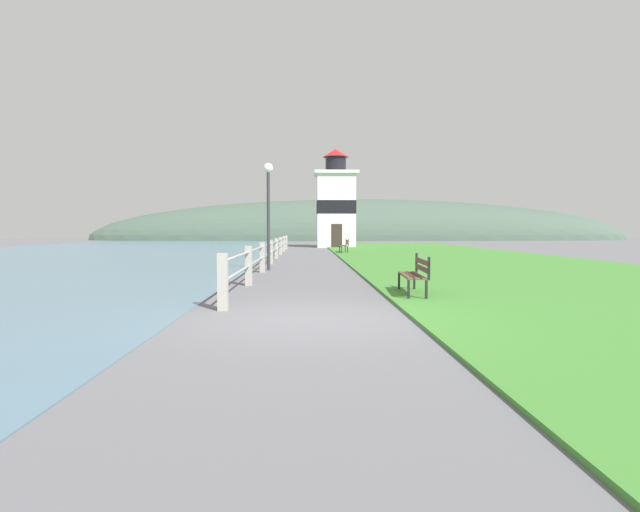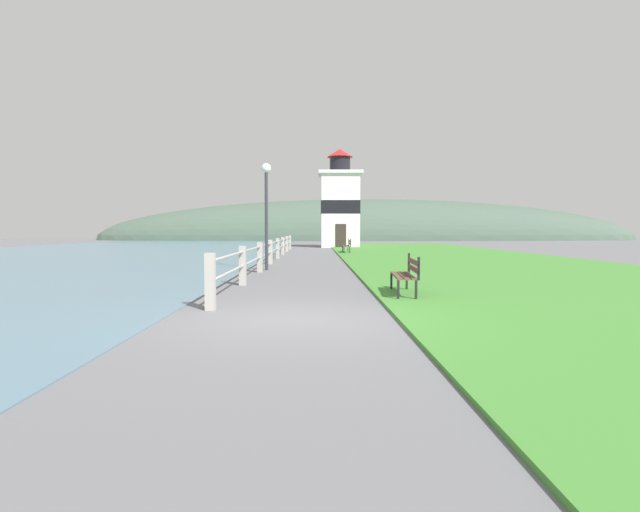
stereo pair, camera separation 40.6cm
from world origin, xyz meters
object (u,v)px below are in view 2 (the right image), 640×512
at_px(lighthouse, 340,205).
at_px(lamp_post, 266,196).
at_px(park_bench_midway, 347,245).
at_px(park_bench_near, 407,273).

relative_size(lighthouse, lamp_post, 2.14).
height_order(park_bench_midway, lamp_post, lamp_post).
bearing_deg(park_bench_midway, lamp_post, 74.29).
bearing_deg(lighthouse, park_bench_near, -90.11).
bearing_deg(lighthouse, lamp_post, -99.07).
xyz_separation_m(lighthouse, lamp_post, (-3.94, -24.70, -0.92)).
xyz_separation_m(park_bench_near, park_bench_midway, (-0.00, 20.83, 0.00)).
height_order(lighthouse, lamp_post, lighthouse).
bearing_deg(lamp_post, park_bench_midway, 73.91).
bearing_deg(park_bench_midway, lighthouse, -89.94).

